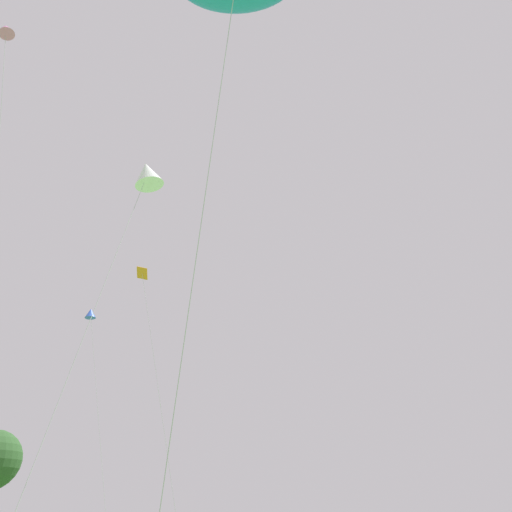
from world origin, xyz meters
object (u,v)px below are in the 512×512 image
at_px(small_kite_bird_shape, 147,174).
at_px(small_kite_streamer_purple, 91,314).
at_px(small_kite_diamond_red, 144,289).
at_px(small_kite_delta_white, 6,34).

bearing_deg(small_kite_bird_shape, small_kite_streamer_purple, -172.74).
bearing_deg(small_kite_streamer_purple, small_kite_diamond_red, -137.12).
height_order(small_kite_streamer_purple, small_kite_diamond_red, small_kite_diamond_red).
distance_m(small_kite_streamer_purple, small_kite_diamond_red, 7.35).
relative_size(small_kite_streamer_purple, small_kite_diamond_red, 0.95).
height_order(small_kite_delta_white, small_kite_diamond_red, small_kite_delta_white).
bearing_deg(small_kite_streamer_purple, small_kite_delta_white, -176.58).
xyz_separation_m(small_kite_streamer_purple, small_kite_diamond_red, (-0.81, -7.30, -0.27)).
height_order(small_kite_delta_white, small_kite_streamer_purple, small_kite_delta_white).
bearing_deg(small_kite_delta_white, small_kite_bird_shape, 88.79).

